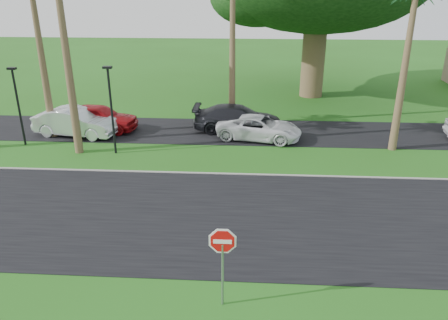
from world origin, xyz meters
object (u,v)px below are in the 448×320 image
Objects in this scene: car_red at (98,118)px; car_dark at (238,119)px; car_silver at (76,122)px; car_minivan at (259,128)px; stop_sign_near at (223,251)px.

car_dark is (8.55, 0.44, -0.03)m from car_red.
car_silver reaches higher than car_minivan.
stop_sign_near is at bearing -173.55° from car_minivan.
car_silver is 0.92× the size of car_dark.
car_red is at bearing -35.10° from car_silver.
car_silver is at bearing 99.27° from car_dark.
car_minivan is at bearing 85.15° from stop_sign_near.
stop_sign_near is 0.48× the size of car_dark.
car_dark is at bearing 53.25° from car_minivan.
stop_sign_near is 17.17m from car_silver.
car_silver is 9.66m from car_dark.
car_red is (1.00, 1.02, -0.00)m from car_silver.
car_red is 0.88× the size of car_dark.
stop_sign_near is at bearing -136.31° from car_silver.
car_minivan is (10.83, 0.03, -0.14)m from car_silver.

